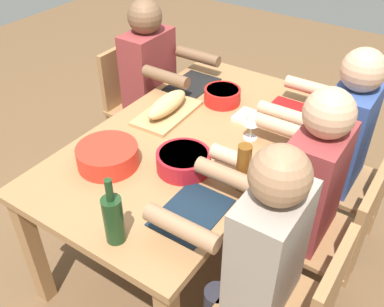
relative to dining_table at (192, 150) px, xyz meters
The scene contains 22 objects.
ground_plane 0.65m from the dining_table, ahead, with size 8.00×8.00×0.00m, color brown.
dining_table is the anchor object (origin of this frame).
chair_near_left 0.93m from the dining_table, 120.16° to the right, with size 0.40×0.40×0.85m.
diner_near_left 0.76m from the dining_table, 127.16° to the right, with size 0.41×0.53×1.20m.
chair_far_left 0.93m from the dining_table, 120.16° to the left, with size 0.40×0.40×0.85m.
diner_far_left 0.76m from the dining_table, 127.16° to the left, with size 0.41×0.53×1.20m.
diner_far_right 0.76m from the dining_table, 52.84° to the left, with size 0.41×0.53×1.20m.
chair_far_center 0.81m from the dining_table, 90.00° to the left, with size 0.40×0.40×0.85m.
diner_far_center 0.61m from the dining_table, 90.00° to the left, with size 0.41×0.53×1.20m.
serving_bowl_salad 0.30m from the dining_table, 25.61° to the left, with size 0.25×0.25×0.09m.
serving_bowl_greens 0.40m from the dining_table, behind, with size 0.21×0.21×0.09m.
serving_bowl_pasta 0.47m from the dining_table, 25.06° to the right, with size 0.28×0.28×0.10m.
cutting_board 0.26m from the dining_table, 113.13° to the right, with size 0.40×0.22×0.02m, color tan.
bread_loaf 0.29m from the dining_table, 113.13° to the right, with size 0.32×0.11×0.09m, color tan.
wine_bottle 0.77m from the dining_table, 11.27° to the left, with size 0.08×0.08×0.29m.
beer_bottle 0.49m from the dining_table, 62.49° to the left, with size 0.06×0.06×0.22m, color brown.
wine_glass 0.36m from the dining_table, 119.93° to the left, with size 0.08×0.08×0.17m.
placemat_near_left 0.56m from the dining_table, 146.26° to the right, with size 0.32×0.23×0.01m, color black.
placemat_far_left 0.56m from the dining_table, 146.26° to the left, with size 0.32×0.23×0.01m, color maroon.
placemat_far_right 0.56m from the dining_table, 33.74° to the left, with size 0.32×0.23×0.01m, color #142333.
fork_far_center 0.35m from the dining_table, 65.39° to the left, with size 0.02×0.17×0.01m, color silver.
napkin_stack 0.36m from the dining_table, 151.40° to the left, with size 0.14×0.14×0.02m, color white.
Camera 1 is at (1.49, 1.00, 1.97)m, focal length 40.15 mm.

